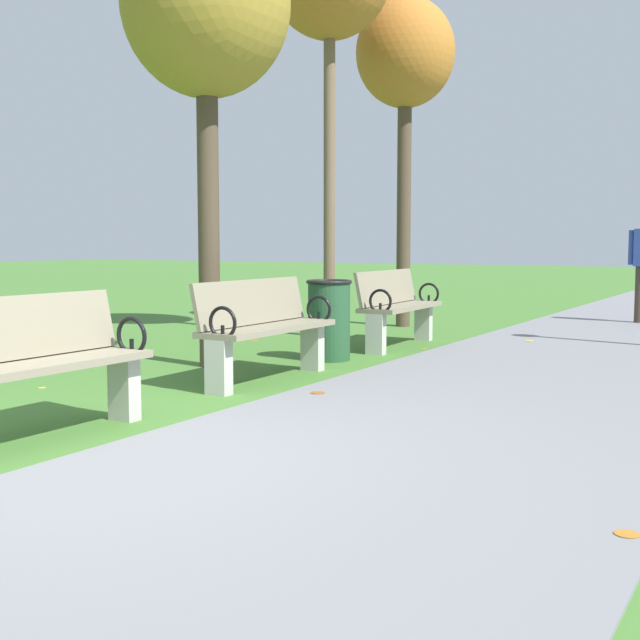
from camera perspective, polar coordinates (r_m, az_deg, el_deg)
name	(u,v)px	position (r m, az deg, el deg)	size (l,w,h in m)	color
ground_plane	(82,454)	(5.07, -16.10, -8.87)	(80.00, 80.00, 0.00)	#42722D
park_bench_1	(31,364)	(5.40, -19.31, -2.86)	(0.50, 1.61, 0.90)	gray
park_bench_2	(264,327)	(7.33, -3.85, -0.47)	(0.48, 1.60, 0.90)	gray
park_bench_3	(397,306)	(9.76, 5.34, 0.98)	(0.54, 1.62, 0.90)	gray
tree_2	(206,8)	(8.53, -7.87, 20.50)	(1.63, 1.63, 4.41)	#4C3D2D
tree_4	(405,59)	(12.40, 5.89, 17.43)	(1.41, 1.41, 4.69)	#4C3D2D
trash_bin	(329,320)	(8.62, 0.63, 0.01)	(0.48, 0.48, 0.84)	#234C2D
scattered_leaves	(280,375)	(7.62, -2.74, -3.83)	(5.43, 8.23, 0.02)	#BC842D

